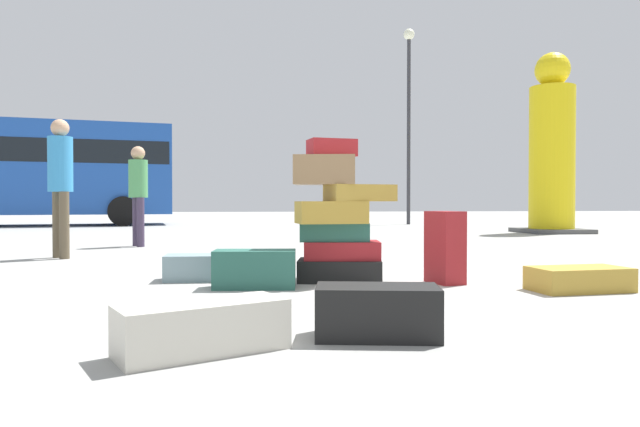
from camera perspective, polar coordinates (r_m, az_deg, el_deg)
The scene contains 13 objects.
ground_plane at distance 5.17m, azimuth 1.51°, elevation -6.73°, with size 80.00×80.00×0.00m, color #9E9E99.
suitcase_tower at distance 5.08m, azimuth 1.74°, elevation -0.88°, with size 0.92×0.57×1.27m.
suitcase_slate_behind_tower at distance 5.31m, azimuth -11.10°, elevation -5.28°, with size 0.76×0.37×0.23m, color gray.
suitcase_cream_right_side at distance 2.77m, azimuth -11.63°, elevation -11.07°, with size 0.78×0.31×0.24m, color beige.
suitcase_black_white_trunk at distance 3.02m, azimuth 5.74°, elevation -9.74°, with size 0.63×0.32×0.27m, color black.
suitcase_maroon_left_side at distance 5.10m, azimuth 12.35°, elevation -3.31°, with size 0.21×0.34×0.63m, color maroon.
suitcase_teal_upright_blue at distance 4.75m, azimuth -6.53°, elevation -5.53°, with size 0.67×0.31×0.31m, color #26594C.
suitcase_tan_foreground_near at distance 5.01m, azimuth 24.43°, elevation -5.97°, with size 0.75×0.39×0.19m, color #B28C33.
person_bearded_onlooker at distance 9.64m, azimuth -17.68°, elevation 2.55°, with size 0.30×0.32×1.61m.
person_tourist_with_camera at distance 7.93m, azimuth -24.47°, elevation 3.48°, with size 0.30×0.30×1.76m.
yellow_dummy_statue at distance 14.47m, azimuth 22.12°, elevation 5.63°, with size 1.43×1.43×4.20m.
parked_bus at distance 19.76m, azimuth -26.80°, elevation 4.23°, with size 8.55×3.90×3.15m.
lamp_post at distance 19.18m, azimuth 8.85°, elevation 11.34°, with size 0.36×0.36×6.36m.
Camera 1 is at (-0.83, -5.05, 0.70)m, focal length 32.08 mm.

